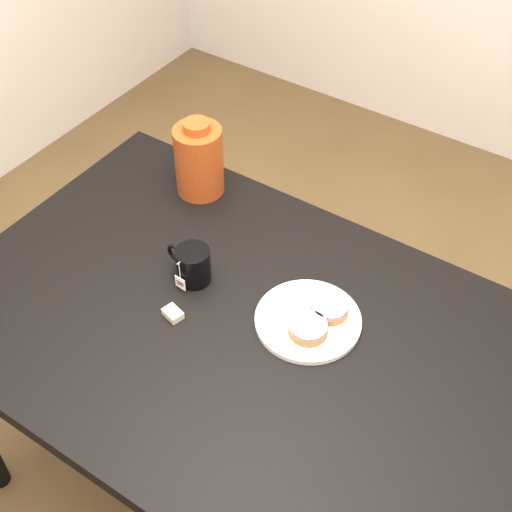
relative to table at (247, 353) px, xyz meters
The scene contains 8 objects.
ground_plane 0.67m from the table, ahead, with size 4.00×4.00×0.00m, color brown.
table is the anchor object (origin of this frame).
plate 0.17m from the table, 43.35° to the left, with size 0.24×0.24×0.02m.
bagel_back 0.22m from the table, 46.83° to the left, with size 0.09×0.09×0.03m.
bagel_front 0.17m from the table, 27.24° to the left, with size 0.12×0.12×0.03m.
mug 0.24m from the table, 162.74° to the left, with size 0.13×0.09×0.09m.
teabag_pouch 0.20m from the table, 159.84° to the right, with size 0.04×0.03×0.02m, color #C6B793.
bagel_package 0.54m from the table, 138.59° to the left, with size 0.15×0.15×0.22m.
Camera 1 is at (0.58, -0.82, 1.99)m, focal length 50.00 mm.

